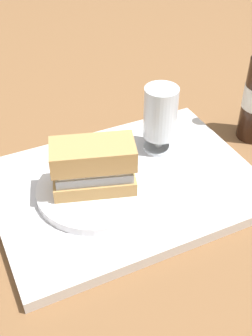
{
  "coord_description": "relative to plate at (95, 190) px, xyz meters",
  "views": [
    {
      "loc": [
        -0.24,
        -0.5,
        0.5
      ],
      "look_at": [
        0.0,
        0.0,
        0.05
      ],
      "focal_mm": 46.21,
      "sensor_mm": 36.0,
      "label": 1
    }
  ],
  "objects": [
    {
      "name": "sandwich",
      "position": [
        0.0,
        -0.0,
        0.05
      ],
      "size": [
        0.14,
        0.1,
        0.08
      ],
      "rotation": [
        0.0,
        0.0,
        -0.3
      ],
      "color": "tan",
      "rests_on": "plate"
    },
    {
      "name": "beer_glass",
      "position": [
        0.15,
        0.06,
        0.06
      ],
      "size": [
        0.06,
        0.06,
        0.12
      ],
      "color": "silver",
      "rests_on": "placemat"
    },
    {
      "name": "plate",
      "position": [
        0.0,
        0.0,
        0.0
      ],
      "size": [
        0.19,
        0.19,
        0.01
      ],
      "primitive_type": "cylinder",
      "color": "white",
      "rests_on": "placemat"
    },
    {
      "name": "ground_plane",
      "position": [
        0.06,
        0.01,
        -0.03
      ],
      "size": [
        3.0,
        3.0,
        0.0
      ],
      "primitive_type": "plane",
      "color": "brown"
    },
    {
      "name": "placemat",
      "position": [
        0.06,
        0.01,
        -0.01
      ],
      "size": [
        0.38,
        0.27,
        0.0
      ],
      "primitive_type": "cube",
      "color": "silver",
      "rests_on": "tray"
    },
    {
      "name": "tray",
      "position": [
        0.06,
        0.01,
        -0.02
      ],
      "size": [
        0.44,
        0.32,
        0.02
      ],
      "primitive_type": "cube",
      "color": "silver",
      "rests_on": "ground_plane"
    }
  ]
}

